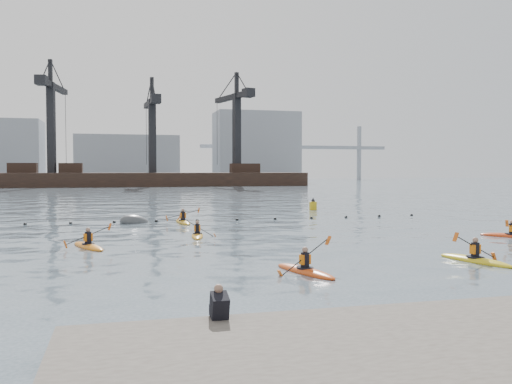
% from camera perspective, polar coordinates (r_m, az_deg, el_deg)
% --- Properties ---
extents(ground, '(400.00, 400.00, 0.00)m').
position_cam_1_polar(ground, '(19.61, 9.15, -8.97)').
color(ground, '#3B4C56').
rests_on(ground, ground).
extents(float_line, '(33.24, 0.73, 0.24)m').
position_cam_1_polar(float_line, '(40.98, -4.15, -2.97)').
color(float_line, black).
rests_on(float_line, ground).
extents(barge_pier, '(72.00, 19.30, 29.50)m').
position_cam_1_polar(barge_pier, '(127.86, -10.93, 1.46)').
color(barge_pier, black).
rests_on(barge_pier, ground).
extents(skyline, '(141.00, 28.00, 22.00)m').
position_cam_1_polar(skyline, '(168.29, -10.92, 4.18)').
color(skyline, gray).
rests_on(skyline, ground).
extents(kayaker_0, '(2.36, 3.50, 1.44)m').
position_cam_1_polar(kayaker_0, '(20.46, 5.18, -8.17)').
color(kayaker_0, '#C84312').
rests_on(kayaker_0, ground).
extents(kayaker_1, '(2.50, 3.71, 1.44)m').
position_cam_1_polar(kayaker_1, '(24.50, 22.06, -6.57)').
color(kayaker_1, gold).
rests_on(kayaker_1, ground).
extents(kayaker_2, '(2.27, 3.50, 1.27)m').
position_cam_1_polar(kayaker_2, '(28.06, -17.25, -5.39)').
color(kayaker_2, orange).
rests_on(kayaker_2, ground).
extents(kayaker_3, '(2.29, 3.30, 1.40)m').
position_cam_1_polar(kayaker_3, '(31.37, -6.20, -4.50)').
color(kayaker_3, orange).
rests_on(kayaker_3, ground).
extents(kayaker_4, '(2.67, 3.22, 1.20)m').
position_cam_1_polar(kayaker_4, '(34.12, 25.34, -4.14)').
color(kayaker_4, red).
rests_on(kayaker_4, ground).
extents(kayaker_5, '(2.48, 3.71, 1.22)m').
position_cam_1_polar(kayaker_5, '(39.44, -7.70, -3.08)').
color(kayaker_5, '#C59017').
rests_on(kayaker_5, ground).
extents(mooring_buoy, '(2.81, 2.26, 1.59)m').
position_cam_1_polar(mooring_buoy, '(40.11, -12.65, -3.18)').
color(mooring_buoy, '#373A3B').
rests_on(mooring_buoy, ground).
extents(nav_buoy, '(0.73, 0.73, 1.33)m').
position_cam_1_polar(nav_buoy, '(51.84, 6.03, -1.44)').
color(nav_buoy, yellow).
rests_on(nav_buoy, ground).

